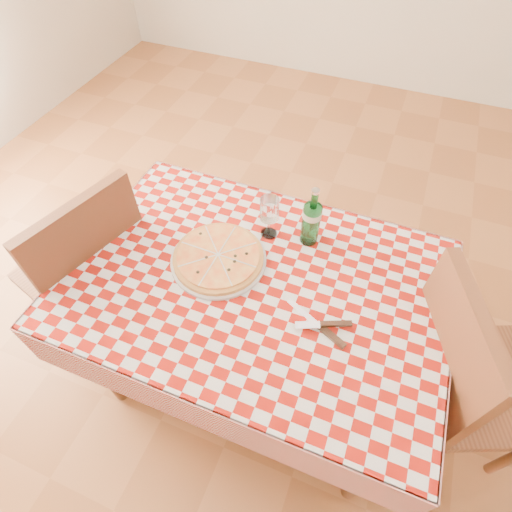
{
  "coord_description": "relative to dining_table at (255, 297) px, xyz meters",
  "views": [
    {
      "loc": [
        0.29,
        -0.74,
        1.88
      ],
      "look_at": [
        -0.02,
        0.06,
        0.82
      ],
      "focal_mm": 28.0,
      "sensor_mm": 36.0,
      "label": 1
    }
  ],
  "objects": [
    {
      "name": "dining_table",
      "position": [
        0.0,
        0.0,
        0.0
      ],
      "size": [
        1.2,
        0.8,
        0.75
      ],
      "color": "brown",
      "rests_on": "ground"
    },
    {
      "name": "tablecloth",
      "position": [
        0.0,
        0.0,
        0.09
      ],
      "size": [
        1.3,
        0.9,
        0.01
      ],
      "primitive_type": "cube",
      "color": "#971109",
      "rests_on": "dining_table"
    },
    {
      "name": "chair_near",
      "position": [
        0.74,
        0.02,
        -0.1
      ],
      "size": [
        0.58,
        0.58,
        0.98
      ],
      "rotation": [
        0.0,
        0.0,
        0.4
      ],
      "color": "brown",
      "rests_on": "ground"
    },
    {
      "name": "chair_far",
      "position": [
        -0.71,
        -0.06,
        -0.1
      ],
      "size": [
        0.55,
        0.55,
        0.98
      ],
      "rotation": [
        0.0,
        0.0,
        2.86
      ],
      "color": "brown",
      "rests_on": "ground"
    },
    {
      "name": "pizza_plate",
      "position": [
        -0.15,
        0.04,
        0.12
      ],
      "size": [
        0.35,
        0.35,
        0.04
      ],
      "primitive_type": null,
      "rotation": [
        0.0,
        0.0,
        -0.02
      ],
      "color": "#BA823E",
      "rests_on": "tablecloth"
    },
    {
      "name": "water_bottle",
      "position": [
        0.11,
        0.25,
        0.22
      ],
      "size": [
        0.08,
        0.08,
        0.24
      ],
      "primitive_type": null,
      "rotation": [
        0.0,
        0.0,
        0.23
      ],
      "color": "#1B6D2E",
      "rests_on": "tablecloth"
    },
    {
      "name": "wine_glass",
      "position": [
        -0.03,
        0.22,
        0.18
      ],
      "size": [
        0.09,
        0.09,
        0.17
      ],
      "primitive_type": null,
      "rotation": [
        0.0,
        0.0,
        -0.39
      ],
      "color": "white",
      "rests_on": "tablecloth"
    },
    {
      "name": "cutlery",
      "position": [
        0.25,
        -0.09,
        0.11
      ],
      "size": [
        0.26,
        0.22,
        0.03
      ],
      "primitive_type": null,
      "rotation": [
        0.0,
        0.0,
        0.05
      ],
      "color": "silver",
      "rests_on": "tablecloth"
    }
  ]
}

